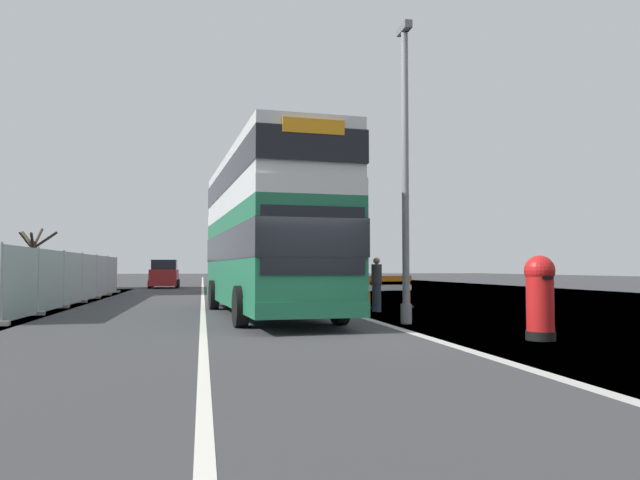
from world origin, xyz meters
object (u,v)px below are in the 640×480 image
object	(u,v)px
lamppost_foreground	(405,181)
pedestrian_at_kerb	(377,284)
car_oncoming_near	(234,276)
roadworks_barrier	(389,288)
double_decker_bus	(266,231)
car_receding_far	(223,272)
red_pillar_postbox	(540,294)
car_receding_mid	(164,275)

from	to	relation	value
lamppost_foreground	pedestrian_at_kerb	distance (m)	5.04
car_oncoming_near	roadworks_barrier	bearing A→B (deg)	-73.54
double_decker_bus	pedestrian_at_kerb	distance (m)	4.12
double_decker_bus	car_receding_far	size ratio (longest dim) A/B	2.60
red_pillar_postbox	roadworks_barrier	bearing A→B (deg)	90.42
lamppost_foreground	pedestrian_at_kerb	bearing A→B (deg)	83.88
red_pillar_postbox	roadworks_barrier	distance (m)	9.60
lamppost_foreground	car_receding_mid	xyz separation A→B (m)	(-7.78, 29.63, -2.72)
lamppost_foreground	double_decker_bus	bearing A→B (deg)	133.87
red_pillar_postbox	car_receding_mid	bearing A→B (deg)	105.38
lamppost_foreground	red_pillar_postbox	bearing A→B (deg)	-69.63
roadworks_barrier	pedestrian_at_kerb	xyz separation A→B (m)	(-0.92, -1.55, 0.16)
double_decker_bus	car_receding_far	world-z (taller)	double_decker_bus
car_receding_mid	red_pillar_postbox	bearing A→B (deg)	-74.62
car_oncoming_near	car_receding_mid	world-z (taller)	car_oncoming_near
roadworks_barrier	car_receding_far	size ratio (longest dim) A/B	0.42
car_receding_far	pedestrian_at_kerb	xyz separation A→B (m)	(3.78, -34.07, -0.15)
double_decker_bus	car_receding_far	xyz separation A→B (m)	(-0.09, 34.88, -1.50)
roadworks_barrier	car_oncoming_near	distance (m)	16.42
lamppost_foreground	roadworks_barrier	xyz separation A→B (m)	(1.36, 5.73, -2.93)
double_decker_bus	red_pillar_postbox	bearing A→B (deg)	-57.12
pedestrian_at_kerb	car_receding_far	bearing A→B (deg)	96.34
car_oncoming_near	pedestrian_at_kerb	world-z (taller)	car_oncoming_near
car_oncoming_near	red_pillar_postbox	bearing A→B (deg)	-79.44
red_pillar_postbox	car_receding_far	size ratio (longest dim) A/B	0.38
lamppost_foreground	car_receding_mid	size ratio (longest dim) A/B	1.83
double_decker_bus	car_oncoming_near	world-z (taller)	double_decker_bus
lamppost_foreground	pedestrian_at_kerb	world-z (taller)	lamppost_foreground
lamppost_foreground	red_pillar_postbox	distance (m)	4.95
double_decker_bus	lamppost_foreground	distance (m)	4.82
pedestrian_at_kerb	roadworks_barrier	bearing A→B (deg)	59.36
red_pillar_postbox	pedestrian_at_kerb	bearing A→B (deg)	96.98
double_decker_bus	pedestrian_at_kerb	world-z (taller)	double_decker_bus
car_oncoming_near	car_receding_far	world-z (taller)	car_receding_far
red_pillar_postbox	car_receding_mid	distance (m)	34.74
lamppost_foreground	roadworks_barrier	bearing A→B (deg)	76.61
car_receding_far	car_receding_mid	bearing A→B (deg)	-117.28
double_decker_bus	roadworks_barrier	bearing A→B (deg)	27.03
lamppost_foreground	car_receding_far	world-z (taller)	lamppost_foreground
car_oncoming_near	car_receding_mid	size ratio (longest dim) A/B	0.90
red_pillar_postbox	lamppost_foreground	bearing A→B (deg)	110.37
double_decker_bus	car_receding_mid	size ratio (longest dim) A/B	2.69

